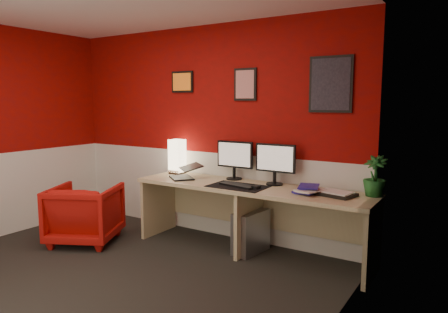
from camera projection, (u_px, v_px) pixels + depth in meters
ground at (95, 283)px, 3.69m from camera, size 4.00×3.50×0.01m
wall_back at (206, 132)px, 4.99m from camera, size 4.00×0.01×2.50m
wall_right at (314, 162)px, 2.46m from camera, size 0.01×3.50×2.50m
wainscot_back at (206, 192)px, 5.08m from camera, size 4.00×0.01×1.00m
wainscot_right at (310, 282)px, 2.56m from camera, size 0.01×3.50×1.00m
desk at (249, 219)px, 4.40m from camera, size 2.60×0.65×0.73m
shoji_lamp at (177, 157)px, 5.06m from camera, size 0.16×0.16×0.40m
laptop at (181, 169)px, 4.74m from camera, size 0.40×0.39×0.22m
monitor_left at (234, 154)px, 4.67m from camera, size 0.45×0.06×0.58m
monitor_right at (275, 158)px, 4.37m from camera, size 0.45×0.06×0.58m
desk_mat at (238, 186)px, 4.30m from camera, size 0.60×0.38×0.01m
keyboard at (238, 185)px, 4.30m from camera, size 0.44×0.22×0.02m
mouse at (256, 187)px, 4.18m from camera, size 0.06×0.10×0.03m
book_bottom at (299, 190)px, 4.07m from camera, size 0.24×0.30×0.03m
book_middle at (302, 189)px, 4.02m from camera, size 0.27×0.32×0.02m
book_top at (299, 186)px, 4.03m from camera, size 0.25×0.30×0.02m
zen_tray at (335, 194)px, 3.89m from camera, size 0.40×0.32×0.03m
potted_plant at (375, 176)px, 3.85m from camera, size 0.25×0.25×0.38m
pc_tower at (251, 232)px, 4.42m from camera, size 0.26×0.47×0.45m
armchair at (85, 214)px, 4.74m from camera, size 0.96×0.97×0.67m
art_left at (182, 82)px, 5.08m from camera, size 0.32×0.02×0.26m
art_center at (245, 84)px, 4.61m from camera, size 0.28×0.02×0.36m
art_right at (331, 84)px, 4.10m from camera, size 0.44×0.02×0.56m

